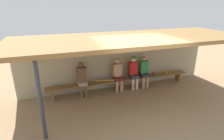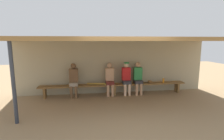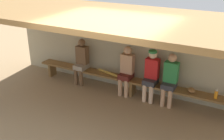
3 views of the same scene
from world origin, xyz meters
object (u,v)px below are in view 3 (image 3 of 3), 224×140
at_px(player_in_red, 81,60).
at_px(player_in_white, 126,69).
at_px(player_middle, 170,78).
at_px(water_bottle_orange, 216,94).
at_px(baseball_glove_worn, 191,90).
at_px(bench, 133,82).
at_px(player_with_sunglasses, 151,73).
at_px(baseball_bat, 111,74).

bearing_deg(player_in_red, player_in_white, 0.00).
xyz_separation_m(player_middle, player_in_red, (-2.62, 0.00, 0.00)).
relative_size(water_bottle_orange, baseball_glove_worn, 0.89).
relative_size(bench, player_with_sunglasses, 4.46).
bearing_deg(water_bottle_orange, bench, 179.26).
distance_m(bench, player_middle, 1.05).
bearing_deg(player_with_sunglasses, baseball_glove_worn, 1.68).
relative_size(player_middle, water_bottle_orange, 6.27).
height_order(water_bottle_orange, baseball_bat, water_bottle_orange).
xyz_separation_m(player_in_red, baseball_glove_worn, (3.16, 0.03, -0.22)).
bearing_deg(player_with_sunglasses, player_in_red, -179.99).
distance_m(player_middle, player_in_white, 1.18).
xyz_separation_m(player_middle, player_with_sunglasses, (-0.49, 0.00, 0.02)).
bearing_deg(player_in_white, baseball_bat, -179.63).
xyz_separation_m(player_with_sunglasses, player_in_white, (-0.69, -0.00, -0.02)).
xyz_separation_m(player_middle, water_bottle_orange, (1.11, -0.03, -0.17)).
height_order(player_in_white, baseball_glove_worn, player_in_white).
bearing_deg(bench, water_bottle_orange, -0.74).
xyz_separation_m(water_bottle_orange, baseball_bat, (-2.76, 0.03, -0.07)).
bearing_deg(player_middle, player_in_red, 180.00).
xyz_separation_m(player_with_sunglasses, water_bottle_orange, (1.60, -0.03, -0.19)).
bearing_deg(baseball_bat, bench, 13.58).
xyz_separation_m(player_middle, baseball_bat, (-1.66, -0.00, -0.24)).
height_order(player_in_red, water_bottle_orange, player_in_red).
bearing_deg(player_in_red, player_with_sunglasses, 0.01).
height_order(player_middle, baseball_bat, player_middle).
relative_size(player_middle, player_with_sunglasses, 0.99).
relative_size(bench, baseball_glove_worn, 25.00).
height_order(player_in_red, player_with_sunglasses, player_with_sunglasses).
height_order(player_middle, water_bottle_orange, player_middle).
bearing_deg(baseball_glove_worn, bench, 61.48).
distance_m(bench, water_bottle_orange, 2.11).
distance_m(player_in_white, baseball_glove_worn, 1.74).
bearing_deg(baseball_bat, baseball_glove_worn, 14.46).
xyz_separation_m(player_with_sunglasses, baseball_glove_worn, (1.03, 0.03, -0.24)).
distance_m(player_middle, player_with_sunglasses, 0.49).
relative_size(player_with_sunglasses, player_in_white, 1.01).
xyz_separation_m(bench, baseball_glove_worn, (1.53, 0.03, 0.12)).
height_order(player_with_sunglasses, player_in_white, player_with_sunglasses).
bearing_deg(baseball_glove_worn, player_in_red, 60.78).
bearing_deg(baseball_bat, player_in_white, 13.95).
distance_m(water_bottle_orange, baseball_bat, 2.76).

